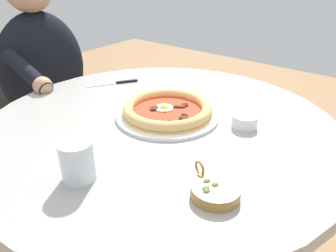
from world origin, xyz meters
The scene contains 8 objects.
dining_table centered at (0.00, 0.00, 0.59)m, with size 1.06×1.06×0.71m.
pizza_on_plate centered at (-0.05, -0.01, 0.73)m, with size 0.32×0.32×0.04m.
water_glass centered at (0.32, 0.03, 0.75)m, with size 0.08×0.08×0.09m.
steak_knife centered at (-0.16, -0.33, 0.71)m, with size 0.17×0.11×0.01m.
ramekin_capers centered at (-0.13, 0.21, 0.73)m, with size 0.07×0.07×0.04m.
olive_pan centered at (0.19, 0.30, 0.72)m, with size 0.10×0.12×0.05m.
diner_person centered at (-0.10, -0.78, 0.51)m, with size 0.42×0.49×1.13m.
cafe_chair_diner centered at (-0.12, -0.91, 0.51)m, with size 0.44×0.44×0.83m.
Camera 1 is at (0.65, 0.54, 1.15)m, focal length 34.33 mm.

